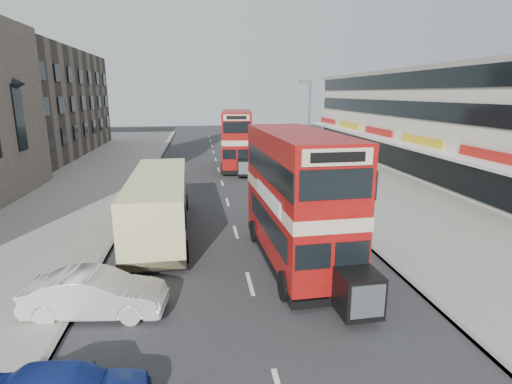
{
  "coord_description": "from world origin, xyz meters",
  "views": [
    {
      "loc": [
        -1.77,
        -12.13,
        7.15
      ],
      "look_at": [
        0.73,
        5.47,
        2.77
      ],
      "focal_mm": 28.28,
      "sensor_mm": 36.0,
      "label": 1
    }
  ],
  "objects_px": {
    "car_right_b": "(275,168)",
    "pedestrian_near": "(339,186)",
    "bus_main": "(297,198)",
    "street_lamp": "(308,125)",
    "pedestrian_far": "(290,154)",
    "car_right_a": "(291,189)",
    "bus_second": "(237,140)",
    "car_right_c": "(259,154)",
    "cyclist": "(269,175)",
    "car_left_front": "(96,294)",
    "coach": "(159,202)"
  },
  "relations": [
    {
      "from": "bus_second",
      "to": "coach",
      "type": "bearing_deg",
      "value": 77.85
    },
    {
      "from": "bus_second",
      "to": "car_right_c",
      "type": "height_order",
      "value": "bus_second"
    },
    {
      "from": "car_right_a",
      "to": "car_right_b",
      "type": "xyz_separation_m",
      "value": [
        0.33,
        7.83,
        0.03
      ]
    },
    {
      "from": "bus_main",
      "to": "pedestrian_far",
      "type": "distance_m",
      "value": 26.04
    },
    {
      "from": "car_right_a",
      "to": "car_left_front",
      "type": "bearing_deg",
      "value": -27.44
    },
    {
      "from": "bus_second",
      "to": "cyclist",
      "type": "relative_size",
      "value": 4.95
    },
    {
      "from": "car_right_c",
      "to": "car_right_a",
      "type": "bearing_deg",
      "value": 6.66
    },
    {
      "from": "car_left_front",
      "to": "cyclist",
      "type": "relative_size",
      "value": 2.27
    },
    {
      "from": "bus_main",
      "to": "pedestrian_near",
      "type": "bearing_deg",
      "value": -121.3
    },
    {
      "from": "car_left_front",
      "to": "car_right_b",
      "type": "xyz_separation_m",
      "value": [
        10.12,
        21.91,
        -0.08
      ]
    },
    {
      "from": "street_lamp",
      "to": "car_right_a",
      "type": "distance_m",
      "value": 5.73
    },
    {
      "from": "street_lamp",
      "to": "car_right_b",
      "type": "height_order",
      "value": "street_lamp"
    },
    {
      "from": "bus_main",
      "to": "car_left_front",
      "type": "xyz_separation_m",
      "value": [
        -7.53,
        -3.26,
        -2.12
      ]
    },
    {
      "from": "car_right_a",
      "to": "bus_second",
      "type": "bearing_deg",
      "value": -160.21
    },
    {
      "from": "street_lamp",
      "to": "car_right_a",
      "type": "bearing_deg",
      "value": -120.82
    },
    {
      "from": "bus_second",
      "to": "car_right_c",
      "type": "distance_m",
      "value": 5.96
    },
    {
      "from": "street_lamp",
      "to": "cyclist",
      "type": "bearing_deg",
      "value": 150.07
    },
    {
      "from": "car_right_c",
      "to": "pedestrian_far",
      "type": "height_order",
      "value": "pedestrian_far"
    },
    {
      "from": "car_left_front",
      "to": "car_right_a",
      "type": "xyz_separation_m",
      "value": [
        9.79,
        14.08,
        -0.11
      ]
    },
    {
      "from": "car_left_front",
      "to": "pedestrian_far",
      "type": "distance_m",
      "value": 31.45
    },
    {
      "from": "car_right_a",
      "to": "car_right_b",
      "type": "relative_size",
      "value": 0.91
    },
    {
      "from": "bus_second",
      "to": "car_right_a",
      "type": "height_order",
      "value": "bus_second"
    },
    {
      "from": "pedestrian_near",
      "to": "cyclist",
      "type": "xyz_separation_m",
      "value": [
        -3.68,
        6.23,
        -0.36
      ]
    },
    {
      "from": "street_lamp",
      "to": "pedestrian_far",
      "type": "xyz_separation_m",
      "value": [
        1.18,
        11.17,
        -3.85
      ]
    },
    {
      "from": "car_right_b",
      "to": "cyclist",
      "type": "relative_size",
      "value": 2.4
    },
    {
      "from": "bus_main",
      "to": "coach",
      "type": "xyz_separation_m",
      "value": [
        -6.16,
        4.69,
        -1.18
      ]
    },
    {
      "from": "car_left_front",
      "to": "car_right_a",
      "type": "height_order",
      "value": "car_left_front"
    },
    {
      "from": "street_lamp",
      "to": "bus_main",
      "type": "relative_size",
      "value": 0.82
    },
    {
      "from": "car_right_a",
      "to": "bus_main",
      "type": "bearing_deg",
      "value": -4.42
    },
    {
      "from": "car_left_front",
      "to": "car_right_a",
      "type": "relative_size",
      "value": 1.04
    },
    {
      "from": "bus_main",
      "to": "cyclist",
      "type": "xyz_separation_m",
      "value": [
        1.57,
        15.78,
        -2.19
      ]
    },
    {
      "from": "car_right_b",
      "to": "car_right_c",
      "type": "height_order",
      "value": "car_right_c"
    },
    {
      "from": "coach",
      "to": "car_right_b",
      "type": "height_order",
      "value": "coach"
    },
    {
      "from": "pedestrian_far",
      "to": "cyclist",
      "type": "relative_size",
      "value": 0.79
    },
    {
      "from": "car_right_b",
      "to": "pedestrian_near",
      "type": "relative_size",
      "value": 2.69
    },
    {
      "from": "street_lamp",
      "to": "car_right_a",
      "type": "height_order",
      "value": "street_lamp"
    },
    {
      "from": "bus_main",
      "to": "pedestrian_far",
      "type": "xyz_separation_m",
      "value": [
        5.47,
        25.38,
        -1.93
      ]
    },
    {
      "from": "bus_main",
      "to": "car_right_a",
      "type": "relative_size",
      "value": 2.29
    },
    {
      "from": "pedestrian_far",
      "to": "car_right_a",
      "type": "bearing_deg",
      "value": -105.65
    },
    {
      "from": "car_right_a",
      "to": "car_right_c",
      "type": "xyz_separation_m",
      "value": [
        0.22,
        16.67,
        0.03
      ]
    },
    {
      "from": "street_lamp",
      "to": "car_right_a",
      "type": "relative_size",
      "value": 1.87
    },
    {
      "from": "bus_main",
      "to": "coach",
      "type": "distance_m",
      "value": 7.83
    },
    {
      "from": "bus_second",
      "to": "pedestrian_far",
      "type": "relative_size",
      "value": 6.26
    },
    {
      "from": "car_right_c",
      "to": "pedestrian_near",
      "type": "xyz_separation_m",
      "value": [
        2.76,
        -17.94,
        0.37
      ]
    },
    {
      "from": "coach",
      "to": "car_left_front",
      "type": "bearing_deg",
      "value": -101.33
    },
    {
      "from": "coach",
      "to": "pedestrian_far",
      "type": "xyz_separation_m",
      "value": [
        11.63,
        20.69,
        -0.75
      ]
    },
    {
      "from": "street_lamp",
      "to": "pedestrian_far",
      "type": "bearing_deg",
      "value": 83.95
    },
    {
      "from": "car_left_front",
      "to": "bus_second",
      "type": "bearing_deg",
      "value": -8.93
    },
    {
      "from": "bus_main",
      "to": "pedestrian_near",
      "type": "distance_m",
      "value": 11.05
    },
    {
      "from": "street_lamp",
      "to": "car_right_c",
      "type": "xyz_separation_m",
      "value": [
        -1.8,
        13.28,
        -4.12
      ]
    }
  ]
}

